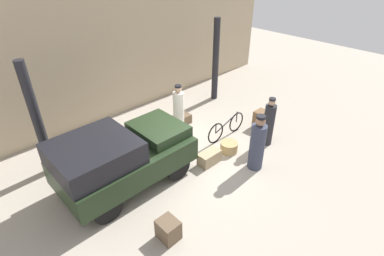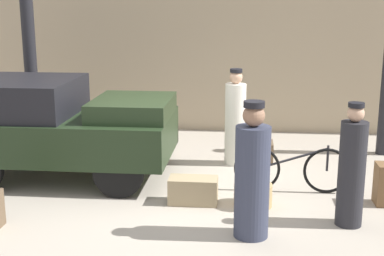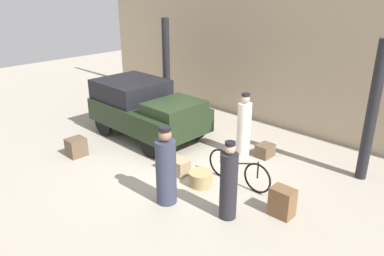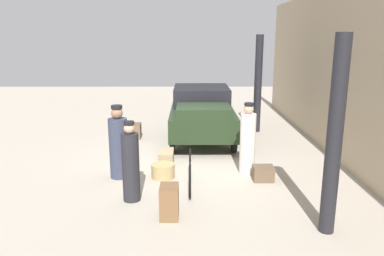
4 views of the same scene
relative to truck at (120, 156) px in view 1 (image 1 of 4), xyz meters
name	(u,v)px [view 1 (image 1 of 4)]	position (x,y,z in m)	size (l,w,h in m)	color
ground_plane	(192,160)	(2.03, -0.52, -0.91)	(30.00, 30.00, 0.00)	#A89E8E
station_building_facade	(110,55)	(2.03, 3.56, 1.34)	(16.00, 0.15, 4.50)	tan
canopy_pillar_left	(37,121)	(-1.18, 1.91, 0.72)	(0.25, 0.25, 3.25)	black
canopy_pillar_right	(216,60)	(5.64, 1.91, 0.72)	(0.25, 0.25, 3.25)	black
truck	(120,156)	(0.00, 0.00, 0.00)	(3.46, 1.89, 1.61)	black
bicycle	(226,127)	(3.74, -0.37, -0.55)	(1.74, 0.04, 0.75)	black
wicker_basket	(229,147)	(3.16, -1.00, -0.75)	(0.54, 0.54, 0.32)	tan
porter_lifting_near_truck	(269,123)	(4.39, -1.53, -0.17)	(0.34, 0.34, 1.61)	#232328
conductor_in_dark_uniform	(179,111)	(2.86, 0.99, -0.13)	(0.36, 0.36, 1.70)	silver
porter_with_bicycle	(257,145)	(3.13, -2.00, -0.14)	(0.43, 0.43, 1.69)	#33384C
suitcase_black_upright	(168,230)	(-0.25, -2.17, -0.66)	(0.41, 0.46, 0.49)	brown
trunk_umber_medium	(209,158)	(2.31, -0.97, -0.72)	(0.70, 0.36, 0.38)	#9E8966
trunk_large_brown	(260,119)	(5.12, -0.74, -0.61)	(0.46, 0.33, 0.60)	brown
trunk_wicker_pale	(184,118)	(3.36, 1.28, -0.74)	(0.37, 0.46, 0.34)	brown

